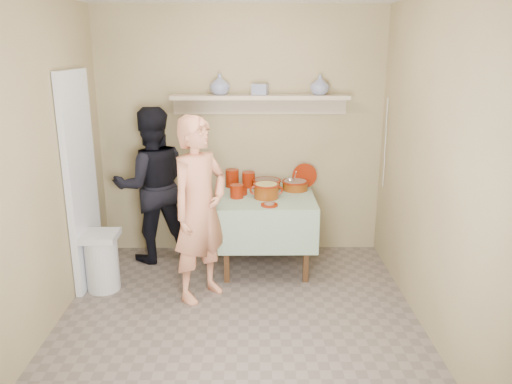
{
  "coord_description": "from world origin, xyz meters",
  "views": [
    {
      "loc": [
        0.11,
        -3.5,
        2.2
      ],
      "look_at": [
        0.15,
        0.75,
        0.95
      ],
      "focal_mm": 35.0,
      "sensor_mm": 36.0,
      "label": 1
    }
  ],
  "objects_px": {
    "person_helper": "(152,185)",
    "cazuela_rice": "(266,190)",
    "person_cook": "(200,210)",
    "serving_table": "(265,206)",
    "trash_bin": "(102,261)"
  },
  "relations": [
    {
      "from": "person_cook",
      "to": "person_helper",
      "type": "relative_size",
      "value": 1.02
    },
    {
      "from": "person_helper",
      "to": "serving_table",
      "type": "distance_m",
      "value": 1.2
    },
    {
      "from": "person_cook",
      "to": "trash_bin",
      "type": "distance_m",
      "value": 1.09
    },
    {
      "from": "serving_table",
      "to": "trash_bin",
      "type": "distance_m",
      "value": 1.65
    },
    {
      "from": "person_helper",
      "to": "serving_table",
      "type": "bearing_deg",
      "value": 151.4
    },
    {
      "from": "cazuela_rice",
      "to": "trash_bin",
      "type": "distance_m",
      "value": 1.69
    },
    {
      "from": "person_cook",
      "to": "serving_table",
      "type": "xyz_separation_m",
      "value": [
        0.59,
        0.65,
        -0.18
      ]
    },
    {
      "from": "person_cook",
      "to": "trash_bin",
      "type": "height_order",
      "value": "person_cook"
    },
    {
      "from": "serving_table",
      "to": "cazuela_rice",
      "type": "height_order",
      "value": "cazuela_rice"
    },
    {
      "from": "person_cook",
      "to": "serving_table",
      "type": "distance_m",
      "value": 0.9
    },
    {
      "from": "cazuela_rice",
      "to": "person_cook",
      "type": "bearing_deg",
      "value": -136.82
    },
    {
      "from": "person_cook",
      "to": "cazuela_rice",
      "type": "bearing_deg",
      "value": -5.96
    },
    {
      "from": "person_cook",
      "to": "person_helper",
      "type": "bearing_deg",
      "value": 75.05
    },
    {
      "from": "person_helper",
      "to": "cazuela_rice",
      "type": "relative_size",
      "value": 4.91
    },
    {
      "from": "person_helper",
      "to": "cazuela_rice",
      "type": "distance_m",
      "value": 1.21
    }
  ]
}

